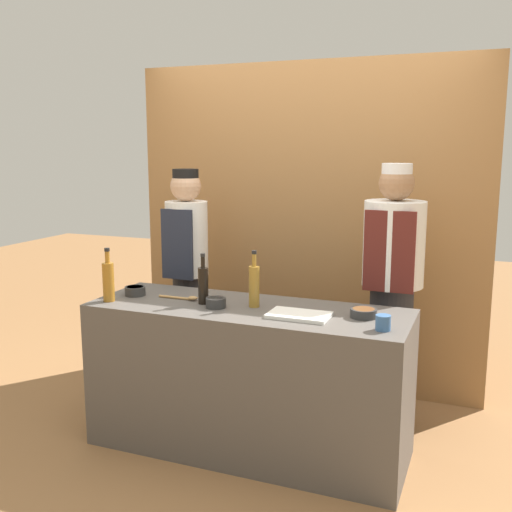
% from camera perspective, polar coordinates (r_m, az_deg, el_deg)
% --- Properties ---
extents(ground_plane, '(14.00, 14.00, 0.00)m').
position_cam_1_polar(ground_plane, '(3.81, -0.75, -17.76)').
color(ground_plane, olive).
extents(cabinet_wall, '(2.64, 0.18, 2.40)m').
position_cam_1_polar(cabinet_wall, '(4.52, 4.95, 2.74)').
color(cabinet_wall, olive).
rests_on(cabinet_wall, ground_plane).
extents(counter, '(1.87, 0.65, 0.88)m').
position_cam_1_polar(counter, '(3.62, -0.77, -11.62)').
color(counter, '#514C47').
rests_on(counter, ground_plane).
extents(sauce_bowl_brown, '(0.15, 0.15, 0.05)m').
position_cam_1_polar(sauce_bowl_brown, '(3.33, 10.20, -5.32)').
color(sauce_bowl_brown, '#2D2D2D').
rests_on(sauce_bowl_brown, counter).
extents(sauce_bowl_white, '(0.12, 0.12, 0.06)m').
position_cam_1_polar(sauce_bowl_white, '(3.47, -3.84, -4.40)').
color(sauce_bowl_white, '#2D2D2D').
rests_on(sauce_bowl_white, counter).
extents(sauce_bowl_purple, '(0.13, 0.13, 0.06)m').
position_cam_1_polar(sauce_bowl_purple, '(3.82, -11.46, -3.24)').
color(sauce_bowl_purple, '#2D2D2D').
rests_on(sauce_bowl_purple, counter).
extents(cutting_board, '(0.34, 0.21, 0.02)m').
position_cam_1_polar(cutting_board, '(3.29, 4.12, -5.64)').
color(cutting_board, white).
rests_on(cutting_board, counter).
extents(bottle_vinegar, '(0.06, 0.06, 0.33)m').
position_cam_1_polar(bottle_vinegar, '(3.46, -0.18, -2.78)').
color(bottle_vinegar, olive).
rests_on(bottle_vinegar, counter).
extents(bottle_amber, '(0.07, 0.07, 0.33)m').
position_cam_1_polar(bottle_amber, '(3.70, -13.89, -2.28)').
color(bottle_amber, '#9E661E').
rests_on(bottle_amber, counter).
extents(bottle_soy, '(0.06, 0.06, 0.30)m').
position_cam_1_polar(bottle_soy, '(3.54, -5.05, -2.70)').
color(bottle_soy, black).
rests_on(bottle_soy, counter).
extents(cup_blue, '(0.08, 0.08, 0.08)m').
position_cam_1_polar(cup_blue, '(3.11, 12.01, -6.24)').
color(cup_blue, '#386093').
rests_on(cup_blue, counter).
extents(wooden_spoon, '(0.26, 0.05, 0.03)m').
position_cam_1_polar(wooden_spoon, '(3.67, -6.87, -3.97)').
color(wooden_spoon, '#B2844C').
rests_on(wooden_spoon, counter).
extents(chef_left, '(0.30, 0.30, 1.64)m').
position_cam_1_polar(chef_left, '(4.33, -6.56, -1.44)').
color(chef_left, '#28282D').
rests_on(chef_left, ground_plane).
extents(chef_right, '(0.38, 0.38, 1.70)m').
position_cam_1_polar(chef_right, '(3.87, 12.83, -3.04)').
color(chef_right, '#28282D').
rests_on(chef_right, ground_plane).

